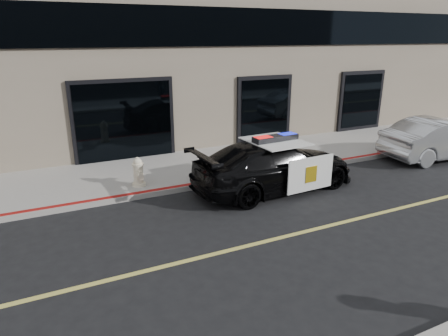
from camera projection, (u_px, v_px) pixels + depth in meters
name	position (u px, v px, depth m)	size (l,w,h in m)	color
ground	(249.00, 246.00, 8.42)	(120.00, 120.00, 0.00)	black
sidewalk_n	(170.00, 170.00, 12.88)	(60.00, 3.50, 0.15)	gray
police_car	(274.00, 165.00, 11.32)	(2.54, 5.08, 1.59)	black
silver_sedan	(441.00, 139.00, 14.16)	(4.54, 1.90, 1.46)	silver
fire_hydrant	(138.00, 173.00, 11.23)	(0.38, 0.53, 0.84)	#FBECC7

